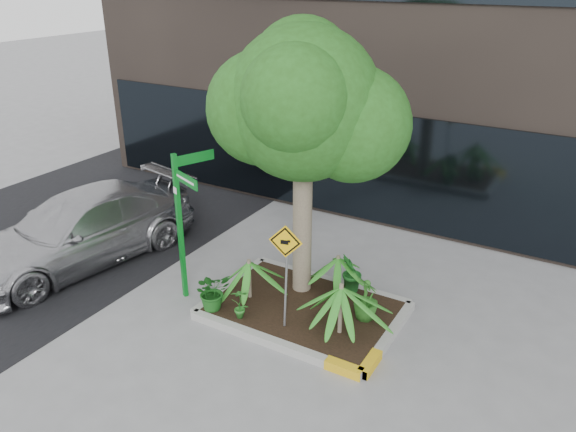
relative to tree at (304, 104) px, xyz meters
The scene contains 14 objects.
ground 3.71m from the tree, 80.73° to the right, with size 80.00×80.00×0.00m, color gray.
asphalt_road 7.36m from the tree, behind, with size 7.00×80.00×0.01m, color black.
planter 3.58m from the tree, 57.16° to the right, with size 3.35×2.36×0.15m.
tree is the anchor object (origin of this frame).
palm_front 3.03m from the tree, 37.30° to the right, with size 1.02×1.02×1.14m.
palm_left 2.93m from the tree, 130.69° to the right, with size 0.86×0.86×0.95m.
palm_back 2.88m from the tree, 22.79° to the left, with size 0.80×0.80×0.89m.
parked_car 5.54m from the tree, 166.19° to the right, with size 2.01×4.94×1.43m, color #ADADB2.
shrub_a 3.56m from the tree, 125.95° to the right, with size 0.62×0.62×0.69m, color #185418.
shrub_b 3.41m from the tree, 13.41° to the right, with size 0.43×0.43×0.77m, color #2B6D20.
shrub_c 3.49m from the tree, 107.23° to the right, with size 0.31×0.31×0.58m, color #277424.
shrub_d 3.20m from the tree, 19.43° to the left, with size 0.44×0.44×0.80m, color #1C6220.
street_sign_post 2.84m from the tree, 148.06° to the right, with size 0.77×1.02×2.78m.
cattle_sign 2.54m from the tree, 74.19° to the right, with size 0.55×0.24×1.82m.
Camera 1 is at (4.20, -7.12, 5.66)m, focal length 35.00 mm.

